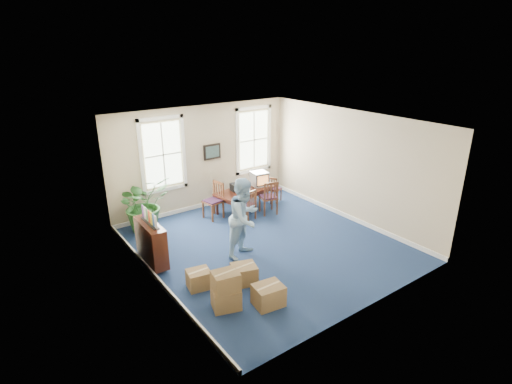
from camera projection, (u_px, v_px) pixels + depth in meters
floor at (266, 244)px, 10.36m from camera, size 6.50×6.50×0.00m
ceiling at (268, 122)px, 9.24m from camera, size 6.50×6.50×0.00m
wall_back at (203, 158)px, 12.27m from camera, size 6.50×0.00×6.50m
wall_front at (374, 235)px, 7.33m from camera, size 6.50×0.00×6.50m
wall_left at (150, 215)px, 8.16m from camera, size 0.00×6.50×6.50m
wall_right at (350, 166)px, 11.45m from camera, size 0.00×6.50×6.50m
baseboard_back at (206, 204)px, 12.79m from camera, size 6.00×0.04×0.12m
baseboard_left at (158, 280)px, 8.72m from camera, size 0.04×6.50×0.12m
baseboard_right at (345, 215)px, 11.97m from camera, size 0.04×6.50×0.12m
window_left at (163, 155)px, 11.44m from camera, size 1.40×0.12×2.20m
window_right at (254, 140)px, 13.19m from camera, size 1.40×0.12×2.20m
wall_picture at (212, 152)px, 12.34m from camera, size 0.58×0.06×0.48m
conference_table at (245, 199)px, 12.45m from camera, size 2.09×1.28×0.66m
crt_tv at (259, 179)px, 12.61m from camera, size 0.56×0.59×0.44m
game_console at (267, 183)px, 12.79m from camera, size 0.22×0.25×0.06m
equipment_bag at (238, 187)px, 12.21m from camera, size 0.47×0.32×0.23m
chair_near_left at (247, 204)px, 11.68m from camera, size 0.52×0.52×0.94m
chair_near_right at (268, 197)px, 12.10m from camera, size 0.59×0.59×1.06m
chair_end_left at (213, 201)px, 11.75m from camera, size 0.57×0.57×1.09m
chair_end_right at (274, 189)px, 13.05m from camera, size 0.52×0.52×0.87m
man at (245, 218)px, 9.54m from camera, size 1.17×1.05×1.98m
credenza at (151, 245)px, 9.32m from camera, size 0.38×1.24×0.97m
brochure_rack at (149, 219)px, 9.10m from camera, size 0.37×0.78×0.34m
potted_plant at (144, 204)px, 10.91m from camera, size 1.53×1.37×1.55m
cardboard_boxes at (232, 283)px, 7.95m from camera, size 1.74×1.74×0.83m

